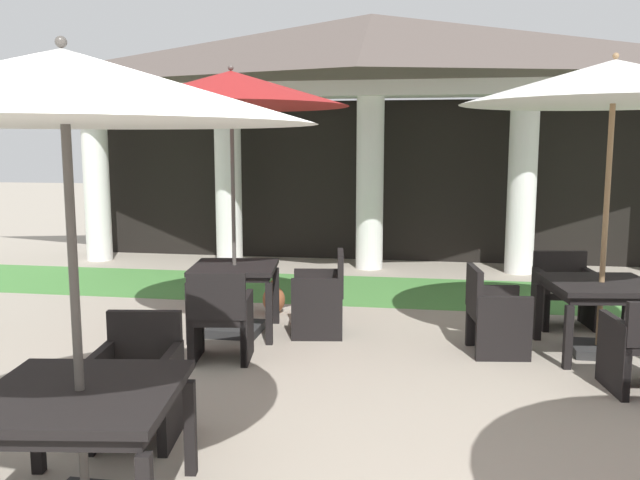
% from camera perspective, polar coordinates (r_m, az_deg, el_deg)
% --- Properties ---
extents(background_pavilion, '(10.83, 3.04, 4.09)m').
position_cam_1_polar(background_pavilion, '(11.06, 4.45, 14.05)').
color(background_pavilion, white).
rests_on(background_pavilion, ground).
extents(lawn_strip, '(12.63, 1.95, 0.01)m').
position_cam_1_polar(lawn_strip, '(9.44, 3.26, -4.29)').
color(lawn_strip, '#47843D').
rests_on(lawn_strip, ground).
extents(patio_table_mid_left, '(1.12, 1.12, 0.72)m').
position_cam_1_polar(patio_table_mid_left, '(7.04, 23.00, -4.09)').
color(patio_table_mid_left, black).
rests_on(patio_table_mid_left, ground).
extents(patio_umbrella_mid_left, '(2.85, 2.85, 2.89)m').
position_cam_1_polar(patio_umbrella_mid_left, '(6.92, 23.95, 12.17)').
color(patio_umbrella_mid_left, '#2D2D2D').
rests_on(patio_umbrella_mid_left, ground).
extents(patio_chair_mid_left_west, '(0.60, 0.63, 0.86)m').
position_cam_1_polar(patio_chair_mid_left_west, '(6.78, 14.74, -6.17)').
color(patio_chair_mid_left_west, black).
rests_on(patio_chair_mid_left_west, ground).
extents(patio_chair_mid_left_north, '(0.69, 0.60, 0.83)m').
position_cam_1_polar(patio_chair_mid_left_north, '(8.03, 20.25, -4.16)').
color(patio_chair_mid_left_north, black).
rests_on(patio_chair_mid_left_north, ground).
extents(patio_table_mid_right, '(1.17, 1.17, 0.73)m').
position_cam_1_polar(patio_table_mid_right, '(3.94, -19.86, -13.27)').
color(patio_table_mid_right, black).
rests_on(patio_table_mid_right, ground).
extents(patio_umbrella_mid_right, '(2.60, 2.60, 2.59)m').
position_cam_1_polar(patio_umbrella_mid_right, '(3.69, -21.17, 11.90)').
color(patio_umbrella_mid_right, '#2D2D2D').
rests_on(patio_umbrella_mid_right, ground).
extents(patio_chair_mid_right_north, '(0.63, 0.64, 0.86)m').
position_cam_1_polar(patio_chair_mid_right_north, '(4.92, -15.41, -11.81)').
color(patio_chair_mid_right_north, black).
rests_on(patio_chair_mid_right_north, ground).
extents(patio_table_far_back, '(1.01, 1.01, 0.76)m').
position_cam_1_polar(patio_table_far_back, '(7.25, -7.35, -2.96)').
color(patio_table_far_back, black).
rests_on(patio_table_far_back, ground).
extents(patio_umbrella_far_back, '(2.47, 2.47, 2.86)m').
position_cam_1_polar(patio_umbrella_far_back, '(7.13, -7.64, 12.48)').
color(patio_umbrella_far_back, '#2D2D2D').
rests_on(patio_umbrella_far_back, ground).
extents(patio_chair_far_back_east, '(0.63, 0.66, 0.90)m').
position_cam_1_polar(patio_chair_far_back_east, '(7.22, 0.10, -4.84)').
color(patio_chair_far_back_east, black).
rests_on(patio_chair_far_back_east, ground).
extents(patio_chair_far_back_south, '(0.63, 0.58, 0.89)m').
position_cam_1_polar(patio_chair_far_back_south, '(6.40, -8.55, -6.70)').
color(patio_chair_far_back_south, black).
rests_on(patio_chair_far_back_south, ground).
extents(terracotta_urn, '(0.27, 0.27, 0.41)m').
position_cam_1_polar(terracotta_urn, '(8.16, -3.99, -5.10)').
color(terracotta_urn, '#9E5633').
rests_on(terracotta_urn, ground).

